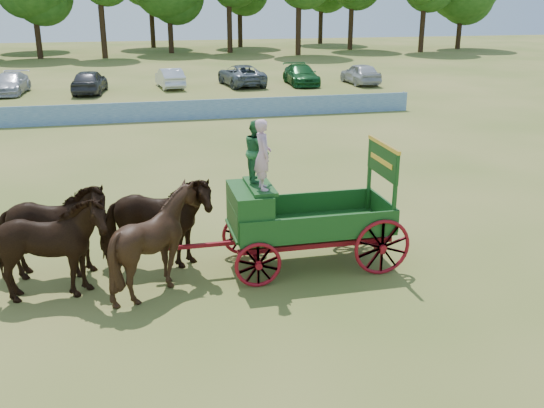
{
  "coord_description": "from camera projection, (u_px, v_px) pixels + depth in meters",
  "views": [
    {
      "loc": [
        -3.52,
        -14.5,
        6.33
      ],
      "look_at": [
        -0.24,
        -0.27,
        1.3
      ],
      "focal_mm": 40.0,
      "sensor_mm": 36.0,
      "label": 1
    }
  ],
  "objects": [
    {
      "name": "horse_lead_left",
      "position": [
        43.0,
        251.0,
        12.91
      ],
      "size": [
        2.81,
        1.33,
        2.35
      ],
      "primitive_type": "imported",
      "rotation": [
        0.0,
        0.0,
        1.59
      ],
      "color": "black",
      "rests_on": "ground"
    },
    {
      "name": "horse_lead_right",
      "position": [
        49.0,
        232.0,
        13.93
      ],
      "size": [
        2.88,
        1.48,
        2.35
      ],
      "primitive_type": "imported",
      "rotation": [
        0.0,
        0.0,
        1.49
      ],
      "color": "black",
      "rests_on": "ground"
    },
    {
      "name": "sponsor_banner",
      "position": [
        181.0,
        110.0,
        32.37
      ],
      "size": [
        26.0,
        0.08,
        1.05
      ],
      "primitive_type": "cube",
      "color": "#1B4F92",
      "rests_on": "ground"
    },
    {
      "name": "horse_wheel_left",
      "position": [
        157.0,
        241.0,
        13.42
      ],
      "size": [
        2.19,
        1.96,
        2.36
      ],
      "primitive_type": "imported",
      "rotation": [
        0.0,
        0.0,
        1.55
      ],
      "color": "black",
      "rests_on": "ground"
    },
    {
      "name": "parked_cars",
      "position": [
        107.0,
        80.0,
        42.27
      ],
      "size": [
        41.51,
        6.96,
        1.62
      ],
      "color": "silver",
      "rests_on": "ground"
    },
    {
      "name": "farm_dray",
      "position": [
        281.0,
        205.0,
        14.43
      ],
      "size": [
        6.0,
        2.0,
        3.77
      ],
      "color": "maroon",
      "rests_on": "ground"
    },
    {
      "name": "ground",
      "position": [
        278.0,
        246.0,
        16.17
      ],
      "size": [
        160.0,
        160.0,
        0.0
      ],
      "primitive_type": "plane",
      "color": "olive",
      "rests_on": "ground"
    },
    {
      "name": "horse_wheel_right",
      "position": [
        155.0,
        224.0,
        14.44
      ],
      "size": [
        2.93,
        1.63,
        2.35
      ],
      "primitive_type": "imported",
      "rotation": [
        0.0,
        0.0,
        1.44
      ],
      "color": "black",
      "rests_on": "ground"
    }
  ]
}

